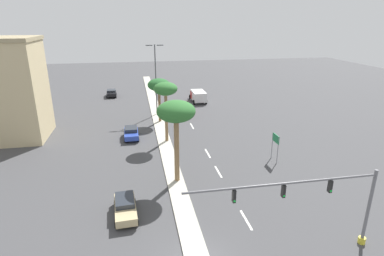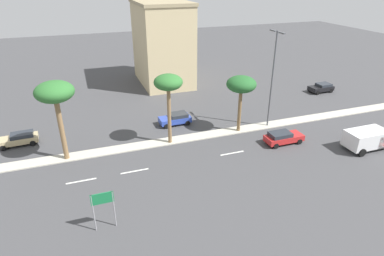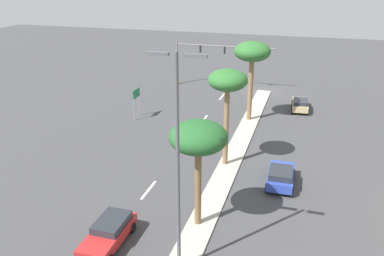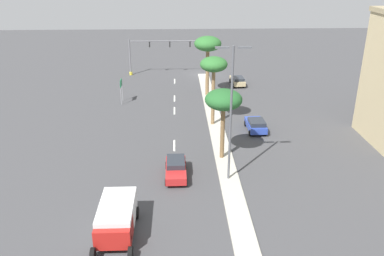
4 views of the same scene
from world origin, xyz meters
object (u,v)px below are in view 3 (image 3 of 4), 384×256
object	(u,v)px
traffic_signal_gantry	(202,58)
sedan_blue_front	(281,176)
street_lamp_near	(178,154)
sedan_tan_leading	(300,104)
directional_road_sign	(137,97)
sedan_red_left	(109,233)
palm_tree_near	(198,139)
palm_tree_trailing	(252,54)
palm_tree_inboard	(228,83)

from	to	relation	value
traffic_signal_gantry	sedan_blue_front	distance (m)	29.03
street_lamp_near	sedan_tan_leading	world-z (taller)	street_lamp_near
directional_road_sign	street_lamp_near	distance (m)	25.24
traffic_signal_gantry	sedan_tan_leading	size ratio (longest dim) A/B	3.12
street_lamp_near	sedan_red_left	distance (m)	7.80
sedan_tan_leading	traffic_signal_gantry	bearing A→B (deg)	-26.51
sedan_red_left	palm_tree_near	bearing A→B (deg)	-143.26
directional_road_sign	street_lamp_near	size ratio (longest dim) A/B	0.28
palm_tree_trailing	street_lamp_near	distance (m)	24.49
street_lamp_near	sedan_blue_front	distance (m)	13.36
sedan_tan_leading	sedan_blue_front	bearing A→B (deg)	88.25
palm_tree_inboard	sedan_blue_front	size ratio (longest dim) A/B	1.98
palm_tree_inboard	directional_road_sign	bearing A→B (deg)	-35.90
sedan_blue_front	sedan_red_left	world-z (taller)	sedan_blue_front
palm_tree_inboard	sedan_tan_leading	distance (m)	18.45
palm_tree_near	sedan_blue_front	world-z (taller)	palm_tree_near
palm_tree_trailing	sedan_red_left	distance (m)	24.97
sedan_tan_leading	sedan_red_left	bearing A→B (deg)	71.24
sedan_red_left	sedan_blue_front	bearing A→B (deg)	-132.20
palm_tree_inboard	sedan_red_left	size ratio (longest dim) A/B	1.81
street_lamp_near	sedan_red_left	bearing A→B (deg)	-9.99
traffic_signal_gantry	palm_tree_trailing	xyz separation A→B (m)	(-8.74, 12.06, 3.34)
palm_tree_near	traffic_signal_gantry	bearing A→B (deg)	-74.89
street_lamp_near	sedan_tan_leading	bearing A→B (deg)	-99.73
palm_tree_inboard	palm_tree_near	xyz separation A→B (m)	(-0.15, 8.89, -1.10)
palm_tree_inboard	sedan_blue_front	bearing A→B (deg)	155.85
sedan_red_left	traffic_signal_gantry	bearing A→B (deg)	-83.35
directional_road_sign	sedan_tan_leading	bearing A→B (deg)	-155.30
sedan_blue_front	sedan_red_left	xyz separation A→B (m)	(9.20, 10.15, -0.01)
traffic_signal_gantry	sedan_red_left	bearing A→B (deg)	96.65
traffic_signal_gantry	sedan_blue_front	size ratio (longest dim) A/B	3.40
sedan_tan_leading	sedan_red_left	world-z (taller)	sedan_red_left
traffic_signal_gantry	directional_road_sign	world-z (taller)	traffic_signal_gantry
palm_tree_inboard	sedan_red_left	xyz separation A→B (m)	(4.41, 12.30, -6.34)
sedan_blue_front	palm_tree_inboard	bearing A→B (deg)	-24.15
palm_tree_near	street_lamp_near	bearing A→B (deg)	91.86
traffic_signal_gantry	sedan_blue_front	xyz separation A→B (m)	(-13.37, 25.57, -3.20)
palm_tree_inboard	palm_tree_near	distance (m)	8.96
palm_tree_near	sedan_tan_leading	xyz separation A→B (m)	(-5.21, -25.36, -5.25)
traffic_signal_gantry	palm_tree_inboard	world-z (taller)	palm_tree_inboard
street_lamp_near	sedan_blue_front	size ratio (longest dim) A/B	2.90
traffic_signal_gantry	sedan_tan_leading	xyz separation A→B (m)	(-13.93, 6.95, -3.23)
traffic_signal_gantry	palm_tree_trailing	size ratio (longest dim) A/B	1.64
palm_tree_trailing	palm_tree_near	size ratio (longest dim) A/B	1.21
palm_tree_trailing	sedan_red_left	xyz separation A→B (m)	(4.58, 23.65, -6.56)
street_lamp_near	sedan_red_left	xyz separation A→B (m)	(4.70, -0.83, -6.17)
palm_tree_trailing	palm_tree_inboard	xyz separation A→B (m)	(0.17, 11.36, -0.22)
sedan_blue_front	sedan_red_left	bearing A→B (deg)	47.80
traffic_signal_gantry	palm_tree_inboard	bearing A→B (deg)	110.10
street_lamp_near	palm_tree_inboard	bearing A→B (deg)	-88.72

